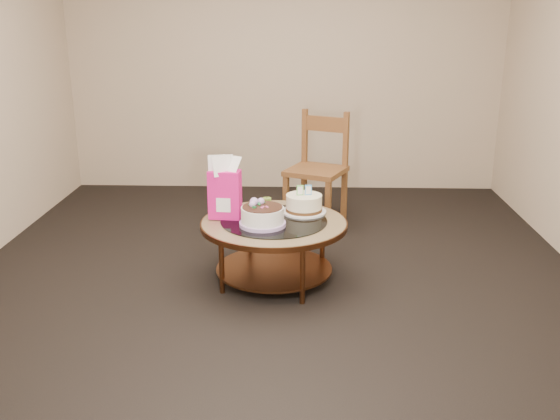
{
  "coord_description": "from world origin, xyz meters",
  "views": [
    {
      "loc": [
        0.18,
        -4.08,
        1.85
      ],
      "look_at": [
        0.04,
        0.02,
        0.53
      ],
      "focal_mm": 40.0,
      "sensor_mm": 36.0,
      "label": 1
    }
  ],
  "objects_px": {
    "decorated_cake": "(262,217)",
    "cream_cake": "(304,204)",
    "gift_bag": "(225,188)",
    "coffee_table": "(274,231)",
    "dining_chair": "(318,169)"
  },
  "relations": [
    {
      "from": "cream_cake",
      "to": "gift_bag",
      "type": "height_order",
      "value": "gift_bag"
    },
    {
      "from": "decorated_cake",
      "to": "dining_chair",
      "type": "relative_size",
      "value": 0.32
    },
    {
      "from": "coffee_table",
      "to": "dining_chair",
      "type": "height_order",
      "value": "dining_chair"
    },
    {
      "from": "coffee_table",
      "to": "dining_chair",
      "type": "bearing_deg",
      "value": 75.55
    },
    {
      "from": "decorated_cake",
      "to": "cream_cake",
      "type": "bearing_deg",
      "value": 46.31
    },
    {
      "from": "gift_bag",
      "to": "dining_chair",
      "type": "bearing_deg",
      "value": 66.88
    },
    {
      "from": "dining_chair",
      "to": "gift_bag",
      "type": "bearing_deg",
      "value": -94.7
    },
    {
      "from": "cream_cake",
      "to": "decorated_cake",
      "type": "bearing_deg",
      "value": -144.89
    },
    {
      "from": "decorated_cake",
      "to": "gift_bag",
      "type": "xyz_separation_m",
      "value": [
        -0.27,
        0.16,
        0.16
      ]
    },
    {
      "from": "cream_cake",
      "to": "gift_bag",
      "type": "bearing_deg",
      "value": -177.23
    },
    {
      "from": "decorated_cake",
      "to": "dining_chair",
      "type": "distance_m",
      "value": 1.46
    },
    {
      "from": "gift_bag",
      "to": "coffee_table",
      "type": "bearing_deg",
      "value": -3.19
    },
    {
      "from": "dining_chair",
      "to": "decorated_cake",
      "type": "bearing_deg",
      "value": -82.4
    },
    {
      "from": "decorated_cake",
      "to": "cream_cake",
      "type": "xyz_separation_m",
      "value": [
        0.28,
        0.29,
        0.0
      ]
    },
    {
      "from": "cream_cake",
      "to": "coffee_table",
      "type": "bearing_deg",
      "value": -148.96
    }
  ]
}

